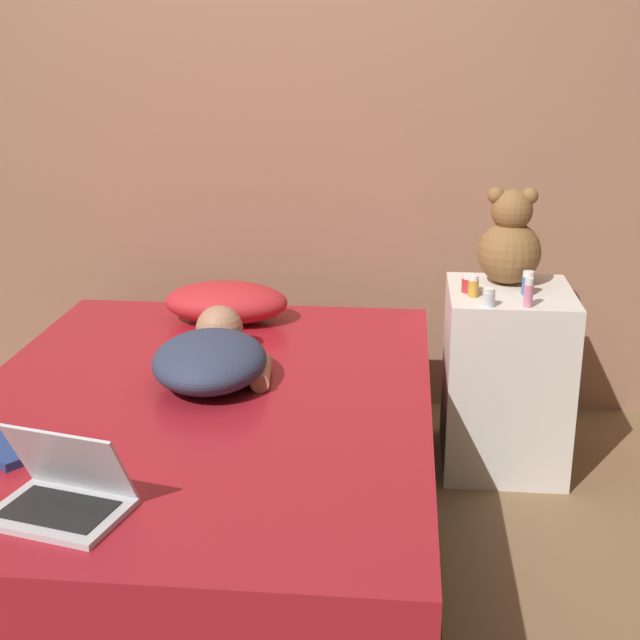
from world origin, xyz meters
name	(u,v)px	position (x,y,z in m)	size (l,w,h in m)	color
ground_plane	(204,545)	(0.00, 0.00, 0.00)	(12.00, 12.00, 0.00)	brown
wall_back	(259,108)	(0.00, 1.28, 1.30)	(8.00, 0.06, 2.60)	#996B51
bed	(201,474)	(0.00, 0.00, 0.26)	(1.47, 2.00, 0.53)	#2D2319
nightstand	(505,378)	(1.02, 0.70, 0.35)	(0.45, 0.49, 0.70)	silver
pillow	(226,302)	(-0.06, 0.75, 0.61)	(0.48, 0.30, 0.15)	red
person_lying	(212,356)	(0.02, 0.15, 0.61)	(0.41, 0.63, 0.17)	#2D3851
laptop	(63,493)	(-0.16, -0.71, 0.58)	(0.35, 0.29, 0.21)	silver
teddy_bear	(510,242)	(1.02, 0.81, 0.85)	(0.24, 0.24, 0.36)	brown
bottle_red	(469,284)	(0.86, 0.67, 0.73)	(0.05, 0.05, 0.07)	#B72D2D
bottle_clear	(489,298)	(0.92, 0.50, 0.73)	(0.04, 0.04, 0.07)	silver
bottle_amber	(473,286)	(0.88, 0.61, 0.73)	(0.04, 0.04, 0.08)	gold
bottle_pink	(529,293)	(1.06, 0.50, 0.75)	(0.03, 0.03, 0.10)	pink
bottle_blue	(528,283)	(1.07, 0.66, 0.74)	(0.04, 0.04, 0.09)	#3866B2
book	(7,447)	(-0.42, -0.42, 0.54)	(0.26, 0.24, 0.02)	navy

